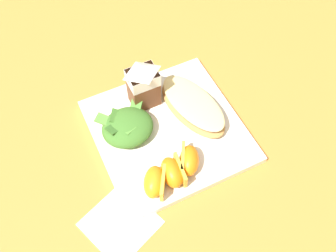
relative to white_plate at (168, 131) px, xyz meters
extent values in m
plane|color=#C67A33|center=(0.00, 0.00, -0.01)|extent=(3.00, 3.00, 0.00)
cube|color=white|center=(0.00, 0.00, 0.00)|extent=(0.28, 0.28, 0.02)
ellipsoid|color=tan|center=(0.06, 0.02, 0.02)|extent=(0.12, 0.18, 0.03)
ellipsoid|color=brown|center=(0.06, 0.02, 0.03)|extent=(0.10, 0.17, 0.01)
ellipsoid|color=#EAD184|center=(0.06, 0.02, 0.04)|extent=(0.11, 0.18, 0.01)
ellipsoid|color=#3D7028|center=(-0.07, 0.03, 0.03)|extent=(0.10, 0.09, 0.04)
cube|color=#3D7028|center=(-0.09, 0.05, 0.04)|extent=(0.03, 0.04, 0.01)
cube|color=#3D7028|center=(-0.06, 0.01, 0.04)|extent=(0.03, 0.02, 0.01)
cube|color=#3D7028|center=(-0.07, 0.02, 0.04)|extent=(0.04, 0.03, 0.02)
cube|color=#4C8433|center=(-0.08, 0.02, 0.04)|extent=(0.03, 0.04, 0.01)
cube|color=#4C8433|center=(-0.04, 0.06, 0.04)|extent=(0.04, 0.04, 0.02)
cube|color=#5B8E3D|center=(-0.11, 0.05, 0.04)|extent=(0.04, 0.04, 0.01)
cube|color=#336023|center=(-0.10, 0.03, 0.04)|extent=(0.04, 0.03, 0.01)
cube|color=brown|center=(-0.01, 0.08, 0.05)|extent=(0.06, 0.04, 0.09)
cube|color=white|center=(-0.01, 0.08, 0.08)|extent=(0.06, 0.05, 0.03)
pyramid|color=white|center=(-0.01, 0.08, 0.11)|extent=(0.06, 0.04, 0.02)
ellipsoid|color=orange|center=(-0.07, -0.10, 0.03)|extent=(0.06, 0.07, 0.04)
cube|color=gold|center=(-0.06, -0.11, 0.03)|extent=(0.03, 0.05, 0.03)
ellipsoid|color=orange|center=(-0.04, -0.10, 0.03)|extent=(0.04, 0.06, 0.04)
cube|color=gold|center=(-0.02, -0.10, 0.03)|extent=(0.01, 0.06, 0.03)
ellipsoid|color=orange|center=(0.00, -0.09, 0.03)|extent=(0.06, 0.07, 0.04)
cube|color=gold|center=(-0.01, -0.08, 0.03)|extent=(0.03, 0.05, 0.03)
cube|color=white|center=(-0.15, -0.13, -0.01)|extent=(0.14, 0.14, 0.00)
camera|label=1|loc=(-0.17, -0.34, 0.62)|focal=39.33mm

